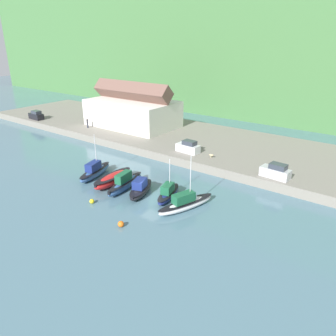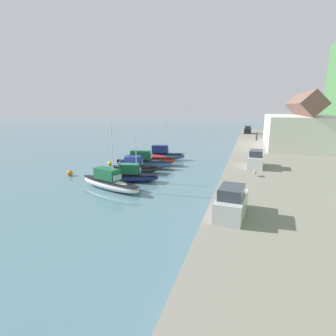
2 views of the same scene
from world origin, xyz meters
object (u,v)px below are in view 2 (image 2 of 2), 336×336
object	(u,v)px
moored_boat_3	(135,167)
dog_on_quay	(255,172)
moored_boat_1	(151,160)
person_on_quay	(257,136)
moored_boat_0	(162,155)
parked_car_1	(256,160)
moored_boat_2	(143,162)
moored_boat_4	(132,175)
mooring_buoy_1	(110,163)
mooring_buoy_0	(70,173)
moored_boat_5	(109,182)
parked_car_3	(232,203)
parked_car_2	(248,130)

from	to	relation	value
moored_boat_3	dog_on_quay	bearing A→B (deg)	62.36
moored_boat_1	person_on_quay	world-z (taller)	person_on_quay
moored_boat_0	person_on_quay	size ratio (longest dim) A/B	3.74
person_on_quay	parked_car_1	bearing A→B (deg)	-1.11
moored_boat_0	moored_boat_2	world-z (taller)	moored_boat_0
moored_boat_0	moored_boat_4	distance (m)	13.69
moored_boat_2	person_on_quay	world-z (taller)	person_on_quay
mooring_buoy_1	mooring_buoy_0	bearing A→B (deg)	-14.55
parked_car_1	mooring_buoy_1	size ratio (longest dim) A/B	6.91
moored_boat_5	mooring_buoy_1	xyz separation A→B (m)	(-10.75, -6.08, -0.53)
moored_boat_2	dog_on_quay	bearing A→B (deg)	61.96
dog_on_quay	mooring_buoy_0	world-z (taller)	dog_on_quay
moored_boat_2	parked_car_1	distance (m)	15.58
moored_boat_0	mooring_buoy_1	bearing A→B (deg)	-59.57
moored_boat_0	mooring_buoy_1	world-z (taller)	moored_boat_0
person_on_quay	mooring_buoy_0	bearing A→B (deg)	-35.45
moored_boat_0	moored_boat_2	size ratio (longest dim) A/B	0.96
moored_boat_2	person_on_quay	xyz separation A→B (m)	(-26.66, 16.04, 1.58)
moored_boat_0	parked_car_3	xyz separation A→B (m)	(23.86, 13.15, 1.47)
moored_boat_2	dog_on_quay	world-z (taller)	moored_boat_2
moored_boat_2	parked_car_3	xyz separation A→B (m)	(16.86, 13.69, 1.40)
parked_car_2	dog_on_quay	distance (m)	48.48
moored_boat_1	mooring_buoy_1	world-z (taller)	moored_boat_1
dog_on_quay	moored_boat_4	bearing A→B (deg)	11.42
moored_boat_1	parked_car_2	xyz separation A→B (m)	(-40.52, 13.75, 1.52)
moored_boat_3	mooring_buoy_1	world-z (taller)	moored_boat_3
moored_boat_2	moored_boat_4	xyz separation A→B (m)	(6.66, 1.40, -0.19)
parked_car_1	parked_car_3	xyz separation A→B (m)	(16.29, -1.82, 0.00)
person_on_quay	parked_car_2	bearing A→B (deg)	-172.73
moored_boat_0	parked_car_2	world-z (taller)	moored_boat_0
moored_boat_0	moored_boat_3	bearing A→B (deg)	-17.98
moored_boat_5	dog_on_quay	distance (m)	15.91
mooring_buoy_0	parked_car_2	bearing A→B (deg)	156.58
moored_boat_2	moored_boat_5	distance (m)	10.21
moored_boat_4	moored_boat_5	size ratio (longest dim) A/B	0.76
moored_boat_1	moored_boat_5	size ratio (longest dim) A/B	0.92
moored_boat_2	dog_on_quay	xyz separation A→B (m)	(5.27, 15.41, 0.94)
moored_boat_1	mooring_buoy_0	distance (m)	12.07
parked_car_3	person_on_quay	size ratio (longest dim) A/B	2.03
moored_boat_0	mooring_buoy_0	world-z (taller)	moored_boat_0
parked_car_2	moored_boat_3	bearing A→B (deg)	-104.35
moored_boat_4	parked_car_1	distance (m)	15.45
moored_boat_3	mooring_buoy_0	world-z (taller)	moored_boat_3
parked_car_2	mooring_buoy_1	world-z (taller)	parked_car_2
moored_boat_2	moored_boat_5	world-z (taller)	moored_boat_5
moored_boat_3	dog_on_quay	distance (m)	15.56
moored_boat_0	mooring_buoy_0	bearing A→B (deg)	-46.24
moored_boat_4	dog_on_quay	size ratio (longest dim) A/B	7.43
moored_boat_3	mooring_buoy_1	bearing A→B (deg)	-139.29
parked_car_2	person_on_quay	world-z (taller)	parked_car_2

